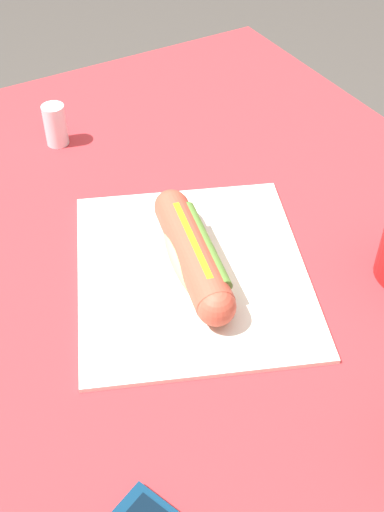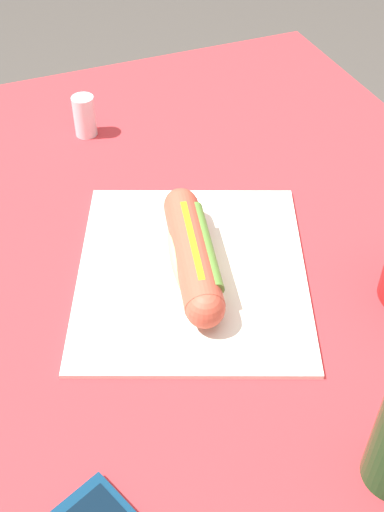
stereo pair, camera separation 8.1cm
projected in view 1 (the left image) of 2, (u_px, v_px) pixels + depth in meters
The scene contains 5 objects.
ground_plane at pixel (181, 487), 1.38m from camera, with size 6.00×6.00×0.00m, color #47423D.
dining_table at pixel (176, 300), 0.97m from camera, with size 1.03×0.92×0.73m.
paper_wrapper at pixel (192, 271), 0.83m from camera, with size 0.33×0.29×0.01m, color silver.
hot_dog at pixel (193, 253), 0.80m from camera, with size 0.23×0.10×0.05m.
salt_shaker at pixel (55, 125), 1.02m from camera, with size 0.04×0.04×0.07m, color silver.
Camera 1 is at (0.59, -0.31, 1.31)m, focal length 45.00 mm.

